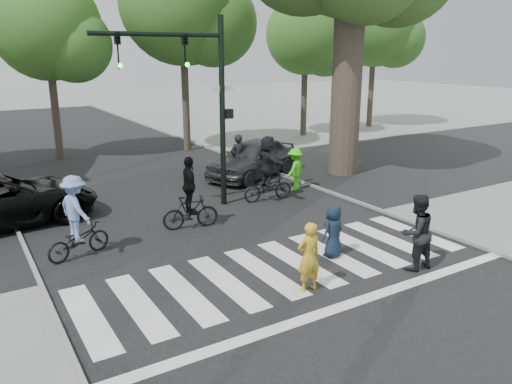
# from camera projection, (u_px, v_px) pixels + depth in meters

# --- Properties ---
(ground) EXTENTS (120.00, 120.00, 0.00)m
(ground) POSITION_uv_depth(u_px,v_px,m) (308.00, 283.00, 11.00)
(ground) COLOR gray
(ground) RESTS_ON ground
(road_stem) EXTENTS (10.00, 70.00, 0.01)m
(road_stem) POSITION_uv_depth(u_px,v_px,m) (208.00, 220.00, 15.10)
(road_stem) COLOR black
(road_stem) RESTS_ON ground
(road_cross) EXTENTS (70.00, 10.00, 0.01)m
(road_cross) POSITION_uv_depth(u_px,v_px,m) (170.00, 196.00, 17.56)
(road_cross) COLOR black
(road_cross) RESTS_ON ground
(curb_left) EXTENTS (0.10, 70.00, 0.10)m
(curb_left) POSITION_uv_depth(u_px,v_px,m) (27.00, 253.00, 12.55)
(curb_left) COLOR gray
(curb_left) RESTS_ON ground
(curb_right) EXTENTS (0.10, 70.00, 0.10)m
(curb_right) POSITION_uv_depth(u_px,v_px,m) (336.00, 194.00, 17.62)
(curb_right) COLOR gray
(curb_right) RESTS_ON ground
(crosswalk) EXTENTS (10.00, 3.85, 0.01)m
(crosswalk) POSITION_uv_depth(u_px,v_px,m) (290.00, 272.00, 11.54)
(crosswalk) COLOR silver
(crosswalk) RESTS_ON ground
(traffic_signal) EXTENTS (4.45, 0.29, 6.00)m
(traffic_signal) POSITION_uv_depth(u_px,v_px,m) (197.00, 86.00, 15.20)
(traffic_signal) COLOR black
(traffic_signal) RESTS_ON ground
(bg_tree_2) EXTENTS (5.04, 4.80, 8.40)m
(bg_tree_2) POSITION_uv_depth(u_px,v_px,m) (53.00, 31.00, 22.17)
(bg_tree_2) COLOR brown
(bg_tree_2) RESTS_ON ground
(bg_tree_3) EXTENTS (6.30, 6.00, 10.20)m
(bg_tree_3) POSITION_uv_depth(u_px,v_px,m) (190.00, 7.00, 23.79)
(bg_tree_3) COLOR brown
(bg_tree_3) RESTS_ON ground
(bg_tree_4) EXTENTS (4.83, 4.60, 8.15)m
(bg_tree_4) POSITION_uv_depth(u_px,v_px,m) (311.00, 38.00, 28.83)
(bg_tree_4) COLOR brown
(bg_tree_4) RESTS_ON ground
(bg_tree_5) EXTENTS (5.67, 5.40, 9.30)m
(bg_tree_5) POSITION_uv_depth(u_px,v_px,m) (380.00, 28.00, 32.13)
(bg_tree_5) COLOR brown
(bg_tree_5) RESTS_ON ground
(pedestrian_woman) EXTENTS (0.58, 0.40, 1.54)m
(pedestrian_woman) POSITION_uv_depth(u_px,v_px,m) (309.00, 257.00, 10.48)
(pedestrian_woman) COLOR gold
(pedestrian_woman) RESTS_ON ground
(pedestrian_child) EXTENTS (0.71, 0.52, 1.35)m
(pedestrian_child) POSITION_uv_depth(u_px,v_px,m) (333.00, 231.00, 12.25)
(pedestrian_child) COLOR #121F30
(pedestrian_child) RESTS_ON ground
(pedestrian_adult) EXTENTS (0.93, 0.74, 1.82)m
(pedestrian_adult) POSITION_uv_depth(u_px,v_px,m) (416.00, 232.00, 11.49)
(pedestrian_adult) COLOR black
(pedestrian_adult) RESTS_ON ground
(cyclist_left) EXTENTS (1.74, 1.20, 2.08)m
(cyclist_left) POSITION_uv_depth(u_px,v_px,m) (77.00, 222.00, 12.19)
(cyclist_left) COLOR black
(cyclist_left) RESTS_ON ground
(cyclist_mid) EXTENTS (1.67, 1.04, 2.11)m
(cyclist_mid) POSITION_uv_depth(u_px,v_px,m) (190.00, 200.00, 14.18)
(cyclist_mid) COLOR black
(cyclist_mid) RESTS_ON ground
(cyclist_right) EXTENTS (1.82, 1.70, 2.24)m
(cyclist_right) POSITION_uv_depth(u_px,v_px,m) (268.00, 172.00, 16.80)
(cyclist_right) COLOR black
(cyclist_right) RESTS_ON ground
(car_grey) EXTENTS (4.91, 3.56, 1.55)m
(car_grey) POSITION_uv_depth(u_px,v_px,m) (253.00, 158.00, 20.12)
(car_grey) COLOR #35363B
(car_grey) RESTS_ON ground
(bystander_hivis) EXTENTS (1.15, 0.95, 1.55)m
(bystander_hivis) POSITION_uv_depth(u_px,v_px,m) (295.00, 169.00, 18.22)
(bystander_hivis) COLOR #40E117
(bystander_hivis) RESTS_ON ground
(bystander_dark) EXTENTS (0.72, 0.51, 1.84)m
(bystander_dark) POSITION_uv_depth(u_px,v_px,m) (238.00, 158.00, 19.50)
(bystander_dark) COLOR black
(bystander_dark) RESTS_ON ground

